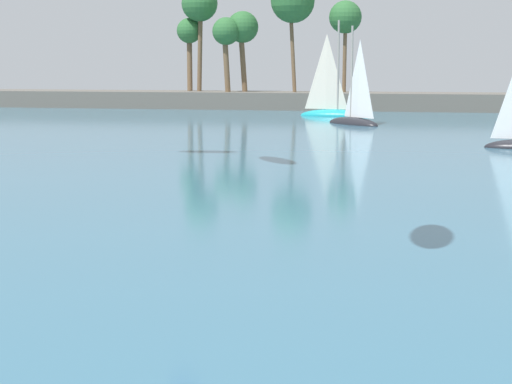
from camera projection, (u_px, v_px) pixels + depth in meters
name	position (u px, v px, depth m)	size (l,w,h in m)	color
sea	(348.00, 123.00, 68.56)	(220.00, 116.49, 0.06)	#386B84
palm_headland	(363.00, 76.00, 85.86)	(90.85, 6.39, 13.42)	#605B54
sailboat_near_shore	(333.00, 107.00, 76.27)	(6.49, 2.79, 9.10)	teal
sailboat_toward_headland	(354.00, 115.00, 66.45)	(5.12, 5.26, 8.19)	black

